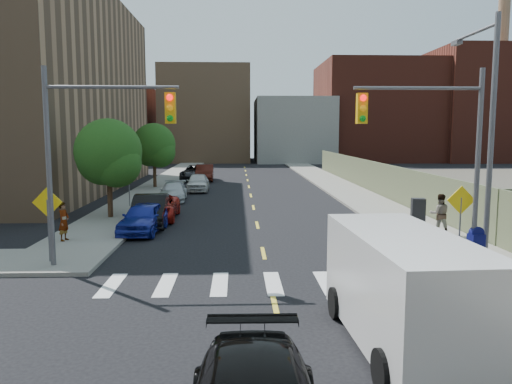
{
  "coord_description": "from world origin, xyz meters",
  "views": [
    {
      "loc": [
        -1.04,
        -11.34,
        4.8
      ],
      "look_at": [
        -0.15,
        11.74,
        2.0
      ],
      "focal_mm": 35.0,
      "sensor_mm": 36.0,
      "label": 1
    }
  ],
  "objects": [
    {
      "name": "ground",
      "position": [
        0.0,
        0.0,
        0.0
      ],
      "size": [
        160.0,
        160.0,
        0.0
      ],
      "primitive_type": "plane",
      "color": "black",
      "rests_on": "ground"
    },
    {
      "name": "sidewalk_nw",
      "position": [
        -7.75,
        41.5,
        0.07
      ],
      "size": [
        3.5,
        73.0,
        0.15
      ],
      "primitive_type": "cube",
      "color": "gray",
      "rests_on": "ground"
    },
    {
      "name": "sidewalk_ne",
      "position": [
        7.75,
        41.5,
        0.07
      ],
      "size": [
        3.5,
        73.0,
        0.15
      ],
      "primitive_type": "cube",
      "color": "gray",
      "rests_on": "ground"
    },
    {
      "name": "fence_north",
      "position": [
        9.6,
        28.0,
        1.25
      ],
      "size": [
        0.12,
        44.0,
        2.5
      ],
      "primitive_type": "cube",
      "color": "#646F4E",
      "rests_on": "ground"
    },
    {
      "name": "bg_bldg_west",
      "position": [
        -22.0,
        70.0,
        6.0
      ],
      "size": [
        14.0,
        18.0,
        12.0
      ],
      "primitive_type": "cube",
      "color": "#592319",
      "rests_on": "ground"
    },
    {
      "name": "bg_bldg_midwest",
      "position": [
        -6.0,
        72.0,
        7.5
      ],
      "size": [
        14.0,
        16.0,
        15.0
      ],
      "primitive_type": "cube",
      "color": "#8C6B4C",
      "rests_on": "ground"
    },
    {
      "name": "bg_bldg_center",
      "position": [
        8.0,
        70.0,
        5.0
      ],
      "size": [
        12.0,
        16.0,
        10.0
      ],
      "primitive_type": "cube",
      "color": "gray",
      "rests_on": "ground"
    },
    {
      "name": "bg_bldg_east",
      "position": [
        22.0,
        72.0,
        8.0
      ],
      "size": [
        18.0,
        18.0,
        16.0
      ],
      "primitive_type": "cube",
      "color": "#592319",
      "rests_on": "ground"
    },
    {
      "name": "bg_bldg_fareast",
      "position": [
        38.0,
        70.0,
        9.0
      ],
      "size": [
        14.0,
        16.0,
        18.0
      ],
      "primitive_type": "cube",
      "color": "#592319",
      "rests_on": "ground"
    },
    {
      "name": "smokestack",
      "position": [
        42.0,
        70.0,
        14.0
      ],
      "size": [
        1.8,
        1.8,
        28.0
      ],
      "primitive_type": "cylinder",
      "color": "#8C6B4C",
      "rests_on": "ground"
    },
    {
      "name": "signal_nw",
      "position": [
        -5.98,
        6.0,
        4.53
      ],
      "size": [
        4.59,
        0.3,
        7.0
      ],
      "color": "#59595E",
      "rests_on": "ground"
    },
    {
      "name": "signal_ne",
      "position": [
        5.98,
        6.0,
        4.53
      ],
      "size": [
        4.59,
        0.3,
        7.0
      ],
      "color": "#59595E",
      "rests_on": "ground"
    },
    {
      "name": "streetlight_ne",
      "position": [
        8.2,
        6.9,
        5.22
      ],
      "size": [
        0.25,
        3.7,
        9.0
      ],
      "color": "#59595E",
      "rests_on": "ground"
    },
    {
      "name": "warn_sign_nw",
      "position": [
        -7.8,
        6.5,
        1.99
      ],
      "size": [
        1.06,
        0.06,
        2.83
      ],
      "color": "#59595E",
      "rests_on": "ground"
    },
    {
      "name": "warn_sign_ne",
      "position": [
        7.2,
        6.5,
        1.99
      ],
      "size": [
        1.06,
        0.06,
        2.83
      ],
      "color": "#59595E",
      "rests_on": "ground"
    },
    {
      "name": "warn_sign_midwest",
      "position": [
        -7.8,
        20.0,
        1.99
      ],
      "size": [
        1.06,
        0.06,
        2.83
      ],
      "color": "#59595E",
      "rests_on": "ground"
    },
    {
      "name": "tree_west_near",
      "position": [
        -8.0,
        16.05,
        3.48
      ],
      "size": [
        3.66,
        3.64,
        5.52
      ],
      "color": "#332114",
      "rests_on": "ground"
    },
    {
      "name": "tree_west_far",
      "position": [
        -8.0,
        31.05,
        3.48
      ],
      "size": [
        3.66,
        3.64,
        5.52
      ],
      "color": "#332114",
      "rests_on": "ground"
    },
    {
      "name": "parked_car_blue",
      "position": [
        -5.5,
        12.25,
        0.72
      ],
      "size": [
        2.09,
        4.39,
        1.45
      ],
      "primitive_type": "imported",
      "rotation": [
        0.0,
        0.0,
        -0.09
      ],
      "color": "#1C289A",
      "rests_on": "ground"
    },
    {
      "name": "parked_car_black",
      "position": [
        -5.5,
        14.13,
        0.79
      ],
      "size": [
        1.89,
        4.84,
        1.57
      ],
      "primitive_type": "imported",
      "rotation": [
        0.0,
        0.0,
        0.05
      ],
      "color": "black",
      "rests_on": "ground"
    },
    {
      "name": "parked_car_red",
      "position": [
        -5.5,
        15.81,
        0.69
      ],
      "size": [
        2.41,
        5.03,
        1.38
      ],
      "primitive_type": "imported",
      "rotation": [
        0.0,
        0.0,
        0.02
      ],
      "color": "#AA1A11",
      "rests_on": "ground"
    },
    {
      "name": "parked_car_silver",
      "position": [
        -5.5,
        23.43,
        0.64
      ],
      "size": [
        2.0,
        4.51,
        1.29
      ],
      "primitive_type": "imported",
      "rotation": [
        0.0,
        0.0,
        0.04
      ],
      "color": "#B7BBBF",
      "rests_on": "ground"
    },
    {
      "name": "parked_car_white",
      "position": [
        -4.2,
        28.89,
        0.73
      ],
      "size": [
        1.79,
        4.32,
        1.47
      ],
      "primitive_type": "imported",
      "rotation": [
        0.0,
        0.0,
        0.01
      ],
      "color": "silver",
      "rests_on": "ground"
    },
    {
      "name": "parked_car_maroon",
      "position": [
        -4.2,
        37.61,
        0.79
      ],
      "size": [
        1.82,
        4.86,
        1.59
      ],
      "primitive_type": "imported",
      "rotation": [
        0.0,
        0.0,
        0.03
      ],
      "color": "#3D120C",
      "rests_on": "ground"
    },
    {
      "name": "parked_car_grey",
      "position": [
        -5.13,
        37.87,
        0.77
      ],
      "size": [
        2.87,
        5.67,
        1.54
      ],
      "primitive_type": "imported",
      "rotation": [
        0.0,
        0.0,
        -0.06
      ],
      "color": "black",
      "rests_on": "ground"
    },
    {
      "name": "cargo_van",
      "position": [
        2.65,
        -0.57,
        1.36
      ],
      "size": [
        2.57,
        5.75,
        2.59
      ],
      "rotation": [
        0.0,
        0.0,
        0.04
      ],
      "color": "silver",
      "rests_on": "ground"
    },
    {
      "name": "mailbox",
      "position": [
        7.59,
        6.0,
        0.76
      ],
      "size": [
        0.58,
        0.48,
        1.26
      ],
      "rotation": [
        0.0,
        0.0,
        0.18
      ],
      "color": "#0D1151",
      "rests_on": "sidewalk_ne"
    },
    {
      "name": "payphone",
      "position": [
        6.63,
        9.25,
        1.07
      ],
      "size": [
        0.61,
        0.53,
        1.85
      ],
      "primitive_type": "cube",
      "rotation": [
        0.0,
        0.0,
        -0.15
      ],
      "color": "black",
      "rests_on": "sidewalk_ne"
    },
    {
      "name": "pedestrian_west",
      "position": [
        -8.46,
        9.97,
        0.99
      ],
      "size": [
        0.5,
        0.67,
        1.68
      ],
      "primitive_type": "imported",
      "rotation": [
        0.0,
        0.0,
        1.39
      ],
      "color": "gray",
      "rests_on": "sidewalk_nw"
    },
    {
      "name": "pedestrian_east",
      "position": [
        8.19,
        10.73,
        1.07
      ],
      "size": [
        1.03,
        0.88,
        1.85
      ],
      "primitive_type": "imported",
      "rotation": [
        0.0,
        0.0,
        2.92
      ],
      "color": "gray",
      "rests_on": "sidewalk_ne"
    }
  ]
}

